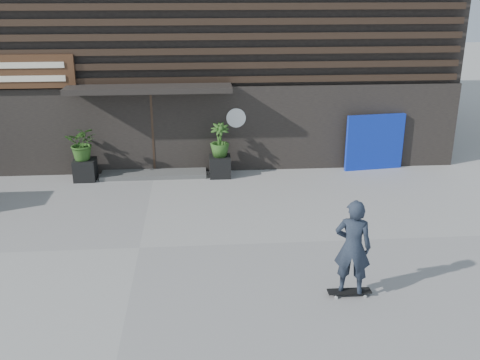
{
  "coord_description": "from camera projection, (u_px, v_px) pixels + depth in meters",
  "views": [
    {
      "loc": [
        1.3,
        -10.55,
        5.28
      ],
      "look_at": [
        2.21,
        1.0,
        1.1
      ],
      "focal_mm": 41.14,
      "sensor_mm": 36.0,
      "label": 1
    }
  ],
  "objects": [
    {
      "name": "ground",
      "position": [
        139.0,
        248.0,
        11.58
      ],
      "size": [
        80.0,
        80.0,
        0.0
      ],
      "primitive_type": "plane",
      "color": "#9A9792",
      "rests_on": "ground"
    },
    {
      "name": "entrance_step",
      "position": [
        154.0,
        174.0,
        15.88
      ],
      "size": [
        3.0,
        0.8,
        0.12
      ],
      "primitive_type": "cube",
      "color": "#4C4B49",
      "rests_on": "ground"
    },
    {
      "name": "planter_pot_left",
      "position": [
        85.0,
        170.0,
        15.47
      ],
      "size": [
        0.6,
        0.6,
        0.6
      ],
      "primitive_type": "cube",
      "color": "black",
      "rests_on": "ground"
    },
    {
      "name": "bamboo_left",
      "position": [
        83.0,
        143.0,
        15.2
      ],
      "size": [
        0.86,
        0.75,
        0.96
      ],
      "primitive_type": "imported",
      "color": "#2D591E",
      "rests_on": "planter_pot_left"
    },
    {
      "name": "planter_pot_right",
      "position": [
        220.0,
        166.0,
        15.75
      ],
      "size": [
        0.6,
        0.6,
        0.6
      ],
      "primitive_type": "cube",
      "color": "black",
      "rests_on": "ground"
    },
    {
      "name": "bamboo_right",
      "position": [
        220.0,
        140.0,
        15.48
      ],
      "size": [
        0.54,
        0.54,
        0.96
      ],
      "primitive_type": "imported",
      "color": "#2D591E",
      "rests_on": "planter_pot_right"
    },
    {
      "name": "blue_tarp",
      "position": [
        375.0,
        142.0,
        16.19
      ],
      "size": [
        1.77,
        0.34,
        1.66
      ],
      "primitive_type": "cube",
      "rotation": [
        0.0,
        0.0,
        0.12
      ],
      "color": "#0D26AD",
      "rests_on": "ground"
    },
    {
      "name": "building",
      "position": [
        159.0,
        20.0,
        19.57
      ],
      "size": [
        18.0,
        11.0,
        8.0
      ],
      "color": "black",
      "rests_on": "ground"
    },
    {
      "name": "skateboarder",
      "position": [
        353.0,
        247.0,
        9.5
      ],
      "size": [
        0.78,
        0.6,
        1.83
      ],
      "color": "black",
      "rests_on": "ground"
    }
  ]
}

